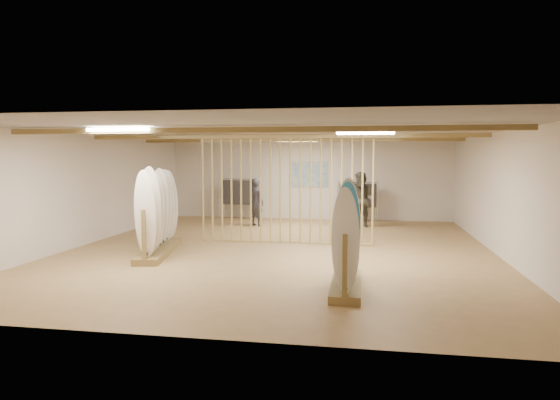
% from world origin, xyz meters
% --- Properties ---
extents(floor, '(12.00, 12.00, 0.00)m').
position_xyz_m(floor, '(0.00, 0.00, 0.00)').
color(floor, '#AB8553').
rests_on(floor, ground).
extents(ceiling, '(12.00, 12.00, 0.00)m').
position_xyz_m(ceiling, '(0.00, 0.00, 2.80)').
color(ceiling, '#989490').
rests_on(ceiling, ground).
extents(wall_back, '(12.00, 0.00, 12.00)m').
position_xyz_m(wall_back, '(0.00, 6.00, 1.40)').
color(wall_back, silver).
rests_on(wall_back, ground).
extents(wall_front, '(12.00, 0.00, 12.00)m').
position_xyz_m(wall_front, '(0.00, -6.00, 1.40)').
color(wall_front, silver).
rests_on(wall_front, ground).
extents(wall_left, '(0.00, 12.00, 12.00)m').
position_xyz_m(wall_left, '(-5.00, 0.00, 1.40)').
color(wall_left, silver).
rests_on(wall_left, ground).
extents(wall_right, '(0.00, 12.00, 12.00)m').
position_xyz_m(wall_right, '(5.00, 0.00, 1.40)').
color(wall_right, silver).
rests_on(wall_right, ground).
extents(ceiling_slats, '(9.50, 6.12, 0.10)m').
position_xyz_m(ceiling_slats, '(0.00, 0.00, 2.72)').
color(ceiling_slats, olive).
rests_on(ceiling_slats, ground).
extents(light_panels, '(1.20, 0.35, 0.06)m').
position_xyz_m(light_panels, '(0.00, 0.00, 2.74)').
color(light_panels, white).
rests_on(light_panels, ground).
extents(bamboo_partition, '(4.45, 0.05, 2.78)m').
position_xyz_m(bamboo_partition, '(0.00, 0.80, 1.40)').
color(bamboo_partition, tan).
rests_on(bamboo_partition, ground).
extents(poster, '(1.40, 0.03, 0.90)m').
position_xyz_m(poster, '(0.00, 5.98, 1.60)').
color(poster, '#2F65A5').
rests_on(poster, ground).
extents(rack_left, '(1.06, 2.84, 1.95)m').
position_xyz_m(rack_left, '(-2.68, -0.99, 0.67)').
color(rack_left, olive).
rests_on(rack_left, floor).
extents(rack_right, '(0.51, 1.90, 1.81)m').
position_xyz_m(rack_right, '(1.73, -3.41, 0.62)').
color(rack_right, olive).
rests_on(rack_right, floor).
extents(clothing_rack_a, '(1.39, 0.48, 1.49)m').
position_xyz_m(clothing_rack_a, '(-2.38, 5.40, 0.97)').
color(clothing_rack_a, silver).
rests_on(clothing_rack_a, floor).
extents(clothing_rack_b, '(1.30, 0.53, 1.41)m').
position_xyz_m(clothing_rack_b, '(1.76, 5.40, 0.91)').
color(clothing_rack_b, silver).
rests_on(clothing_rack_b, floor).
extents(shopper_a, '(0.77, 0.71, 1.75)m').
position_xyz_m(shopper_a, '(-1.45, 3.90, 0.88)').
color(shopper_a, '#2B2932').
rests_on(shopper_a, floor).
extents(shopper_b, '(1.20, 1.12, 1.98)m').
position_xyz_m(shopper_b, '(1.89, 4.27, 0.99)').
color(shopper_b, '#403E31').
rests_on(shopper_b, floor).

